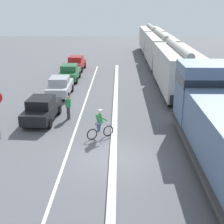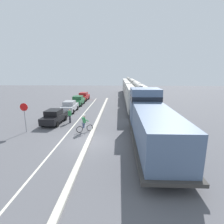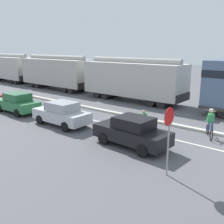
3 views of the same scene
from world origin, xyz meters
name	(u,v)px [view 1 (image 1 of 3)]	position (x,y,z in m)	size (l,w,h in m)	color
ground_plane	(113,158)	(0.00, 0.00, 0.00)	(120.00, 120.00, 0.00)	#56565B
median_curb	(115,116)	(0.00, 6.00, 0.08)	(0.36, 36.00, 0.16)	beige
lane_stripe	(80,117)	(-2.40, 6.00, 0.00)	(0.14, 36.00, 0.01)	silver
locomotive	(220,126)	(5.15, 0.01, 1.80)	(3.10, 11.61, 4.20)	slate
hopper_car_lead	(177,69)	(5.15, 12.17, 2.08)	(2.90, 10.60, 4.18)	#B6B3AC
hopper_car_middle	(160,50)	(5.15, 23.77, 2.08)	(2.90, 10.60, 4.18)	#AFADA5
hopper_car_trailing	(151,39)	(5.15, 35.37, 2.08)	(2.90, 10.60, 4.18)	#B5B2AB
parked_car_black	(42,109)	(-4.80, 5.19, 0.82)	(1.99, 4.28, 1.62)	black
parked_car_silver	(60,86)	(-4.66, 11.09, 0.82)	(1.87, 4.22, 1.62)	#B7BABF
parked_car_green	(70,72)	(-4.67, 16.54, 0.82)	(1.85, 4.21, 1.62)	#286B3D
parked_car_red	(76,63)	(-4.71, 21.67, 0.82)	(1.95, 4.26, 1.62)	red
cyclist	(100,125)	(-0.82, 2.47, 0.82)	(1.51, 0.92, 1.71)	black
pedestrian_by_cars	(68,107)	(-3.11, 5.55, 0.85)	(0.34, 0.22, 1.62)	#33333D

